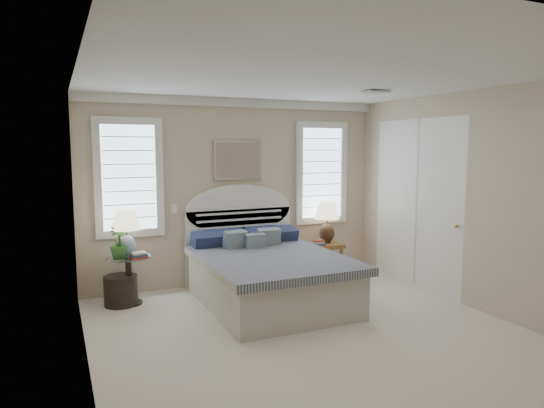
{
  "coord_description": "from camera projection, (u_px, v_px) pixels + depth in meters",
  "views": [
    {
      "loc": [
        -2.46,
        -4.2,
        2.0
      ],
      "look_at": [
        -0.12,
        1.0,
        1.33
      ],
      "focal_mm": 32.0,
      "sensor_mm": 36.0,
      "label": 1
    }
  ],
  "objects": [
    {
      "name": "window_left",
      "position": [
        129.0,
        178.0,
        6.47
      ],
      "size": [
        0.9,
        0.06,
        1.6
      ],
      "primitive_type": "cube",
      "color": "#C9E6FF",
      "rests_on": "wall_back"
    },
    {
      "name": "window_right",
      "position": [
        321.0,
        173.0,
        7.67
      ],
      "size": [
        0.9,
        0.06,
        1.6
      ],
      "primitive_type": "cube",
      "color": "#C9E6FF",
      "rests_on": "wall_back"
    },
    {
      "name": "bed",
      "position": [
        266.0,
        272.0,
        6.31
      ],
      "size": [
        1.72,
        2.28,
        1.47
      ],
      "color": "#BCB8A5",
      "rests_on": "floor"
    },
    {
      "name": "wall_back",
      "position": [
        238.0,
        192.0,
        7.15
      ],
      "size": [
        4.5,
        0.02,
        2.7
      ],
      "primitive_type": "cube",
      "color": "#CBB198",
      "rests_on": "floor"
    },
    {
      "name": "floor",
      "position": [
        322.0,
        341.0,
        5.04
      ],
      "size": [
        4.5,
        5.0,
        0.01
      ],
      "primitive_type": "cube",
      "color": "beige",
      "rests_on": "ground"
    },
    {
      "name": "wall_left",
      "position": [
        85.0,
        227.0,
        3.97
      ],
      "size": [
        0.02,
        5.0,
        2.7
      ],
      "primitive_type": "cube",
      "color": "#CBB198",
      "rests_on": "floor"
    },
    {
      "name": "ceiling",
      "position": [
        325.0,
        75.0,
        4.73
      ],
      "size": [
        4.5,
        5.0,
        0.01
      ],
      "primitive_type": "cube",
      "color": "silver",
      "rests_on": "wall_back"
    },
    {
      "name": "potted_plant",
      "position": [
        119.0,
        242.0,
        5.99
      ],
      "size": [
        0.29,
        0.29,
        0.41
      ],
      "primitive_type": "imported",
      "rotation": [
        0.0,
        0.0,
        0.35
      ],
      "color": "#457F32",
      "rests_on": "side_table_left"
    },
    {
      "name": "closet_door",
      "position": [
        416.0,
        204.0,
        6.9
      ],
      "size": [
        0.02,
        1.8,
        2.4
      ],
      "primitive_type": "cube",
      "color": "white",
      "rests_on": "floor"
    },
    {
      "name": "floor_pot",
      "position": [
        121.0,
        290.0,
        6.17
      ],
      "size": [
        0.45,
        0.45,
        0.38
      ],
      "primitive_type": "cylinder",
      "rotation": [
        0.0,
        0.0,
        0.07
      ],
      "color": "black",
      "rests_on": "floor"
    },
    {
      "name": "wall_right",
      "position": [
        486.0,
        202.0,
        5.8
      ],
      "size": [
        0.02,
        5.0,
        2.7
      ],
      "primitive_type": "cube",
      "color": "#CBB198",
      "rests_on": "floor"
    },
    {
      "name": "hvac_vent",
      "position": [
        376.0,
        92.0,
        5.94
      ],
      "size": [
        0.3,
        0.2,
        0.02
      ],
      "primitive_type": "cube",
      "color": "#B2B2B2",
      "rests_on": "ceiling"
    },
    {
      "name": "painting",
      "position": [
        238.0,
        160.0,
        7.06
      ],
      "size": [
        0.74,
        0.04,
        0.58
      ],
      "primitive_type": "cube",
      "color": "silver",
      "rests_on": "wall_back"
    },
    {
      "name": "books_left",
      "position": [
        139.0,
        255.0,
        6.01
      ],
      "size": [
        0.22,
        0.18,
        0.08
      ],
      "rotation": [
        0.0,
        0.0,
        0.22
      ],
      "color": "#A33028",
      "rests_on": "side_table_left"
    },
    {
      "name": "switch_plate",
      "position": [
        174.0,
        209.0,
        6.77
      ],
      "size": [
        0.08,
        0.01,
        0.12
      ],
      "primitive_type": "cube",
      "color": "white",
      "rests_on": "wall_back"
    },
    {
      "name": "lamp_right",
      "position": [
        327.0,
        217.0,
        7.49
      ],
      "size": [
        0.4,
        0.4,
        0.65
      ],
      "rotation": [
        0.0,
        0.0,
        -0.01
      ],
      "color": "black",
      "rests_on": "nightstand_right"
    },
    {
      "name": "side_table_left",
      "position": [
        129.0,
        275.0,
        6.18
      ],
      "size": [
        0.56,
        0.56,
        0.63
      ],
      "color": "black",
      "rests_on": "floor"
    },
    {
      "name": "nightstand_right",
      "position": [
        325.0,
        253.0,
        7.47
      ],
      "size": [
        0.5,
        0.4,
        0.53
      ],
      "color": "#946230",
      "rests_on": "floor"
    },
    {
      "name": "crown_molding",
      "position": [
        238.0,
        103.0,
        6.96
      ],
      "size": [
        4.5,
        0.08,
        0.12
      ],
      "primitive_type": "cube",
      "color": "white",
      "rests_on": "wall_back"
    },
    {
      "name": "books_right",
      "position": [
        319.0,
        243.0,
        7.23
      ],
      "size": [
        0.2,
        0.16,
        0.1
      ],
      "rotation": [
        0.0,
        0.0,
        0.18
      ],
      "color": "#A33028",
      "rests_on": "nightstand_right"
    },
    {
      "name": "lamp_left",
      "position": [
        126.0,
        228.0,
        6.09
      ],
      "size": [
        0.46,
        0.46,
        0.6
      ],
      "rotation": [
        0.0,
        0.0,
        -0.32
      ],
      "color": "silver",
      "rests_on": "side_table_left"
    }
  ]
}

